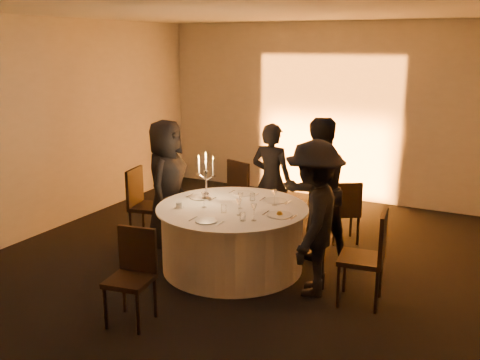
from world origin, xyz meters
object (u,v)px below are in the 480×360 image
at_px(guest_back_left, 271,181).
at_px(guest_back_right, 317,189).
at_px(chair_left, 143,200).
at_px(chair_back_left, 244,189).
at_px(chair_front, 133,270).
at_px(coffee_cup, 179,205).
at_px(candelabra, 206,183).
at_px(guest_left, 167,183).
at_px(banquet_table, 232,237).
at_px(chair_right, 370,252).
at_px(chair_back_right, 345,209).
at_px(guest_right, 314,219).

distance_m(guest_back_left, guest_back_right, 0.91).
height_order(chair_left, chair_back_left, chair_left).
bearing_deg(chair_left, chair_front, -156.35).
bearing_deg(coffee_cup, candelabra, 76.42).
xyz_separation_m(chair_back_left, coffee_cup, (0.02, -1.73, 0.23)).
bearing_deg(chair_left, guest_left, -93.68).
xyz_separation_m(banquet_table, chair_right, (1.69, -0.18, 0.19)).
xyz_separation_m(chair_back_left, guest_left, (-0.59, -1.10, 0.28)).
relative_size(banquet_table, chair_front, 1.95).
xyz_separation_m(chair_back_right, coffee_cup, (-1.50, -1.74, 0.31)).
distance_m(chair_left, chair_front, 2.19).
bearing_deg(guest_right, guest_back_left, -151.58).
bearing_deg(guest_right, chair_back_left, -144.14).
relative_size(chair_right, guest_back_right, 0.57).
distance_m(banquet_table, chair_left, 1.55).
relative_size(chair_right, chair_front, 1.10).
height_order(chair_back_left, guest_right, guest_right).
bearing_deg(chair_front, candelabra, 86.47).
bearing_deg(candelabra, chair_left, 172.61).
bearing_deg(chair_left, guest_right, -110.73).
height_order(guest_back_left, guest_back_right, guest_back_right).
bearing_deg(guest_left, chair_back_right, -77.21).
relative_size(chair_right, coffee_cup, 9.24).
bearing_deg(chair_left, candelabra, -108.33).
xyz_separation_m(chair_left, chair_back_right, (2.48, 1.16, -0.08)).
bearing_deg(chair_front, guest_left, 106.48).
height_order(guest_left, guest_back_right, guest_back_right).
distance_m(chair_front, coffee_cup, 1.28).
relative_size(chair_left, guest_left, 0.60).
xyz_separation_m(chair_back_left, chair_back_right, (1.52, 0.01, -0.08)).
bearing_deg(banquet_table, chair_front, -99.81).
bearing_deg(chair_back_right, chair_front, 35.35).
bearing_deg(coffee_cup, chair_left, 149.11).
distance_m(banquet_table, guest_left, 1.27).
bearing_deg(candelabra, guest_right, -11.51).
height_order(chair_back_left, guest_back_right, guest_back_right).
height_order(guest_back_right, guest_right, guest_back_right).
bearing_deg(guest_right, chair_front, -54.46).
height_order(chair_back_right, guest_left, guest_left).
height_order(chair_left, chair_right, chair_right).
bearing_deg(chair_left, coffee_cup, -131.83).
bearing_deg(guest_right, chair_right, 80.41).
bearing_deg(chair_front, chair_back_left, 86.62).
relative_size(chair_back_right, chair_front, 0.94).
bearing_deg(banquet_table, guest_left, 165.04).
relative_size(chair_front, guest_back_left, 0.58).
relative_size(chair_back_left, guest_left, 0.59).
height_order(chair_back_left, coffee_cup, chair_back_left).
bearing_deg(candelabra, chair_back_left, 95.76).
bearing_deg(candelabra, coffee_cup, -103.58).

